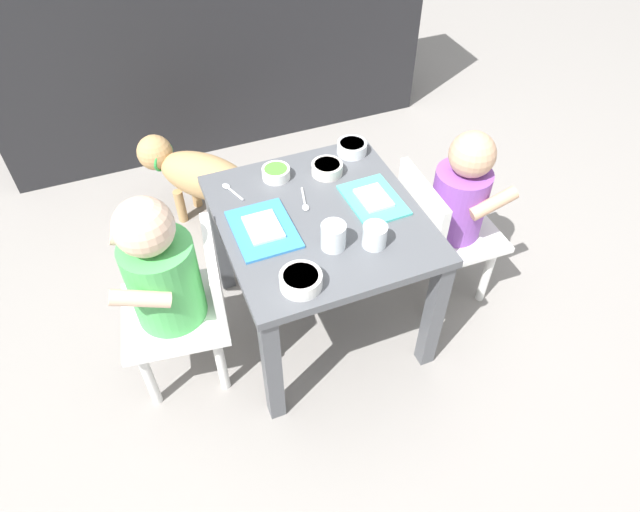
% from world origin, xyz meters
% --- Properties ---
extents(ground_plane, '(7.00, 7.00, 0.00)m').
position_xyz_m(ground_plane, '(0.00, 0.00, 0.00)').
color(ground_plane, gray).
extents(kitchen_cabinet_back, '(1.82, 0.36, 0.96)m').
position_xyz_m(kitchen_cabinet_back, '(0.00, 1.24, 0.48)').
color(kitchen_cabinet_back, '#232326').
rests_on(kitchen_cabinet_back, ground).
extents(dining_table, '(0.54, 0.59, 0.45)m').
position_xyz_m(dining_table, '(0.00, 0.00, 0.38)').
color(dining_table, '#515459').
rests_on(dining_table, ground).
extents(seated_child_left, '(0.32, 0.32, 0.66)m').
position_xyz_m(seated_child_left, '(-0.43, -0.02, 0.40)').
color(seated_child_left, white).
rests_on(seated_child_left, ground).
extents(seated_child_right, '(0.29, 0.29, 0.62)m').
position_xyz_m(seated_child_right, '(0.43, -0.02, 0.38)').
color(seated_child_right, white).
rests_on(seated_child_right, ground).
extents(dog, '(0.40, 0.42, 0.32)m').
position_xyz_m(dog, '(-0.23, 0.64, 0.21)').
color(dog, tan).
rests_on(dog, ground).
extents(food_tray_left, '(0.16, 0.21, 0.02)m').
position_xyz_m(food_tray_left, '(-0.16, 0.00, 0.46)').
color(food_tray_left, '#388CD8').
rests_on(food_tray_left, dining_table).
extents(food_tray_right, '(0.15, 0.20, 0.02)m').
position_xyz_m(food_tray_right, '(0.16, 0.00, 0.46)').
color(food_tray_right, '#4CC6BC').
rests_on(food_tray_right, dining_table).
extents(water_cup_left, '(0.06, 0.06, 0.06)m').
position_xyz_m(water_cup_left, '(0.09, -0.16, 0.48)').
color(water_cup_left, white).
rests_on(water_cup_left, dining_table).
extents(water_cup_right, '(0.06, 0.06, 0.07)m').
position_xyz_m(water_cup_right, '(-0.01, -0.12, 0.49)').
color(water_cup_right, white).
rests_on(water_cup_right, dining_table).
extents(veggie_bowl_far, '(0.09, 0.09, 0.03)m').
position_xyz_m(veggie_bowl_far, '(0.09, 0.17, 0.47)').
color(veggie_bowl_far, silver).
rests_on(veggie_bowl_far, dining_table).
extents(cereal_bowl_left_side, '(0.09, 0.09, 0.04)m').
position_xyz_m(cereal_bowl_left_side, '(0.20, 0.23, 0.47)').
color(cereal_bowl_left_side, white).
rests_on(cereal_bowl_left_side, dining_table).
extents(veggie_bowl_near, '(0.10, 0.10, 0.04)m').
position_xyz_m(veggie_bowl_near, '(-0.14, -0.22, 0.48)').
color(veggie_bowl_near, white).
rests_on(veggie_bowl_near, dining_table).
extents(cereal_bowl_right_side, '(0.08, 0.08, 0.03)m').
position_xyz_m(cereal_bowl_right_side, '(-0.06, 0.20, 0.47)').
color(cereal_bowl_right_side, white).
rests_on(cereal_bowl_right_side, dining_table).
extents(spoon_by_left_tray, '(0.04, 0.10, 0.01)m').
position_xyz_m(spoon_by_left_tray, '(-0.02, 0.07, 0.46)').
color(spoon_by_left_tray, silver).
rests_on(spoon_by_left_tray, dining_table).
extents(spoon_by_right_tray, '(0.05, 0.10, 0.01)m').
position_xyz_m(spoon_by_right_tray, '(-0.20, 0.19, 0.46)').
color(spoon_by_right_tray, silver).
rests_on(spoon_by_right_tray, dining_table).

